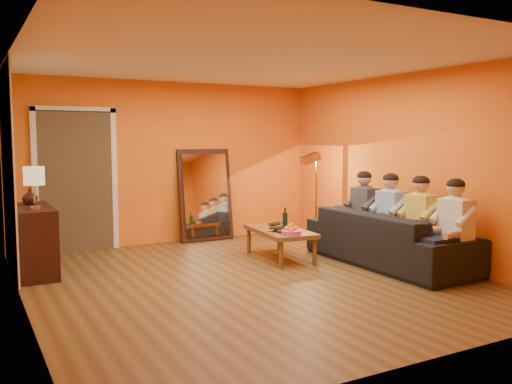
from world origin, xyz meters
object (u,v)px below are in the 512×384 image
sofa (388,238)px  dog (387,241)px  floor_lamp (316,200)px  vase (30,197)px  person_far_left (455,230)px  wine_bottle (285,219)px  coffee_table (280,244)px  tumbler (283,224)px  person_far_right (365,213)px  laptop (278,224)px  person_mid_left (421,223)px  sideboard (34,240)px  mirror_frame (205,195)px  person_mid_right (391,218)px  table_lamp (34,188)px

sofa → dog: (0.05, 0.09, -0.06)m
floor_lamp → vase: size_ratio=7.12×
person_far_left → wine_bottle: person_far_left is taller
coffee_table → dog: (1.14, -0.91, 0.09)m
person_far_left → tumbler: person_far_left is taller
floor_lamp → person_far_right: size_ratio=1.18×
laptop → person_far_left: bearing=-84.3°
floor_lamp → person_mid_left: 2.05m
wine_bottle → dog: bearing=-38.3°
dog → person_far_right: person_far_right is taller
wine_bottle → sideboard: bearing=166.2°
vase → wine_bottle: bearing=-18.0°
tumbler → vase: 3.41m
mirror_frame → tumbler: size_ratio=13.98×
person_far_left → person_mid_right: bearing=90.0°
person_far_left → person_mid_left: 0.55m
sofa → person_mid_left: size_ratio=2.03×
floor_lamp → tumbler: (-0.91, -0.47, -0.25)m
coffee_table → person_mid_left: (1.22, -1.45, 0.40)m
floor_lamp → vase: bearing=-178.5°
person_mid_left → person_far_right: same height
dog → floor_lamp: bearing=101.5°
mirror_frame → dog: (1.50, -2.73, -0.46)m
person_mid_right → tumbler: size_ratio=11.22×
person_far_left → person_far_right: bearing=90.0°
floor_lamp → laptop: floor_lamp is taller
table_lamp → laptop: table_lamp is taller
dog → person_mid_left: bearing=-74.4°
sofa → person_far_right: size_ratio=2.03×
sofa → person_far_left: bearing=-172.6°
person_far_left → person_mid_left: size_ratio=1.00×
person_far_left → vase: size_ratio=6.04×
person_far_right → tumbler: bearing=156.9°
person_mid_left → person_far_right: (0.00, 1.10, 0.00)m
person_mid_left → coffee_table: bearing=130.2°
mirror_frame → vase: size_ratio=7.52×
person_far_left → mirror_frame: bearing=112.5°
coffee_table → person_far_right: person_far_right is taller
floor_lamp → sideboard: bearing=-175.1°
person_far_left → person_mid_right: size_ratio=1.00×
sofa → person_mid_right: size_ratio=2.03×
person_mid_left → tumbler: 1.92m
person_mid_left → laptop: bearing=120.1°
table_lamp → sideboard: bearing=90.0°
mirror_frame → sideboard: 3.01m
sideboard → sofa: size_ratio=0.48×
person_mid_left → tumbler: bearing=125.1°
laptop → wine_bottle: bearing=-126.3°
coffee_table → vase: size_ratio=6.04×
table_lamp → coffee_table: 3.30m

